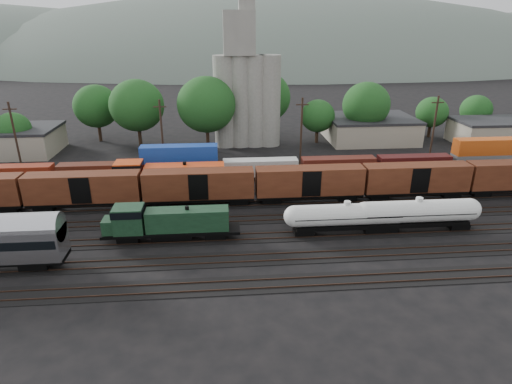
{
  "coord_description": "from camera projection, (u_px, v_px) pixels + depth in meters",
  "views": [
    {
      "loc": [
        -2.01,
        -50.26,
        23.87
      ],
      "look_at": [
        2.38,
        2.0,
        3.0
      ],
      "focal_mm": 30.0,
      "sensor_mm": 36.0,
      "label": 1
    }
  ],
  "objects": [
    {
      "name": "grain_silo",
      "position": [
        246.0,
        90.0,
        84.94
      ],
      "size": [
        13.4,
        5.0,
        29.0
      ],
      "color": "gray",
      "rests_on": "ground"
    },
    {
      "name": "tracks",
      "position": [
        239.0,
        219.0,
        55.5
      ],
      "size": [
        180.0,
        33.2,
        0.2
      ],
      "color": "black",
      "rests_on": "ground"
    },
    {
      "name": "tank_car_a",
      "position": [
        346.0,
        216.0,
        50.99
      ],
      "size": [
        15.11,
        2.71,
        3.96
      ],
      "color": "silver",
      "rests_on": "ground"
    },
    {
      "name": "tank_car_b",
      "position": [
        417.0,
        213.0,
        51.64
      ],
      "size": [
        15.76,
        2.82,
        4.13
      ],
      "color": "silver",
      "rests_on": "ground"
    },
    {
      "name": "orange_locomotive",
      "position": [
        163.0,
        176.0,
        62.93
      ],
      "size": [
        19.22,
        3.2,
        4.81
      ],
      "color": "black",
      "rests_on": "ground"
    },
    {
      "name": "container_wall",
      "position": [
        148.0,
        168.0,
        67.46
      ],
      "size": [
        160.0,
        2.6,
        5.8
      ],
      "color": "black",
      "rests_on": "ground"
    },
    {
      "name": "distant_hills",
      "position": [
        256.0,
        89.0,
        305.71
      ],
      "size": [
        860.0,
        286.0,
        130.0
      ],
      "color": "#59665B",
      "rests_on": "ground"
    },
    {
      "name": "boxcar_string",
      "position": [
        142.0,
        187.0,
        57.98
      ],
      "size": [
        122.8,
        2.9,
        4.2
      ],
      "color": "black",
      "rests_on": "ground"
    },
    {
      "name": "utility_poles",
      "position": [
        233.0,
        132.0,
        73.59
      ],
      "size": [
        122.2,
        0.36,
        12.0
      ],
      "color": "black",
      "rests_on": "ground"
    },
    {
      "name": "industrial_sheds",
      "position": [
        263.0,
        134.0,
        87.73
      ],
      "size": [
        119.38,
        17.26,
        5.1
      ],
      "color": "#9E937F",
      "rests_on": "ground"
    },
    {
      "name": "ground",
      "position": [
        239.0,
        220.0,
        55.51
      ],
      "size": [
        600.0,
        600.0,
        0.0
      ],
      "primitive_type": "plane",
      "color": "black"
    },
    {
      "name": "green_locomotive",
      "position": [
        164.0,
        222.0,
        49.3
      ],
      "size": [
        15.8,
        2.79,
        4.18
      ],
      "color": "black",
      "rests_on": "ground"
    },
    {
      "name": "tree_band",
      "position": [
        211.0,
        105.0,
        87.28
      ],
      "size": [
        164.49,
        19.5,
        14.44
      ],
      "color": "black",
      "rests_on": "ground"
    }
  ]
}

